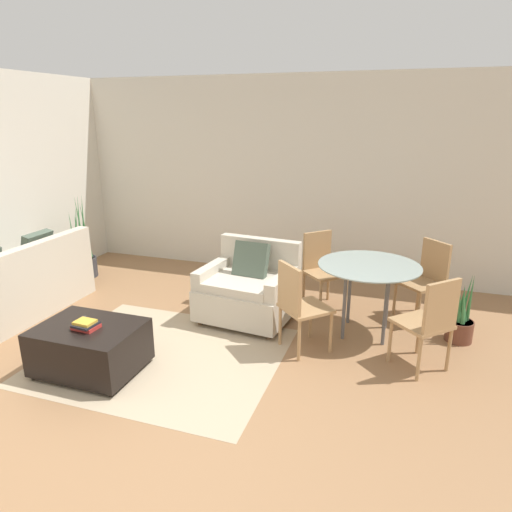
# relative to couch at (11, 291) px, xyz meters

# --- Properties ---
(ground_plane) EXTENTS (20.00, 20.00, 0.00)m
(ground_plane) POSITION_rel_couch_xyz_m (2.39, -1.09, -0.30)
(ground_plane) COLOR #936B47
(wall_back) EXTENTS (12.00, 0.06, 2.75)m
(wall_back) POSITION_rel_couch_xyz_m (2.39, 2.53, 1.07)
(wall_back) COLOR beige
(wall_back) RESTS_ON ground_plane
(area_rug) EXTENTS (2.21, 1.88, 0.01)m
(area_rug) POSITION_rel_couch_xyz_m (2.09, -0.26, -0.30)
(area_rug) COLOR tan
(area_rug) RESTS_ON ground_plane
(couch) EXTENTS (0.88, 1.90, 0.90)m
(couch) POSITION_rel_couch_xyz_m (0.00, 0.00, 0.00)
(couch) COLOR beige
(couch) RESTS_ON ground_plane
(armchair) EXTENTS (1.06, 0.95, 0.88)m
(armchair) POSITION_rel_couch_xyz_m (2.58, 0.82, 0.04)
(armchair) COLOR beige
(armchair) RESTS_ON ground_plane
(ottoman) EXTENTS (0.90, 0.67, 0.44)m
(ottoman) POSITION_rel_couch_xyz_m (1.61, -0.70, -0.06)
(ottoman) COLOR black
(ottoman) RESTS_ON ground_plane
(book_stack) EXTENTS (0.22, 0.19, 0.08)m
(book_stack) POSITION_rel_couch_xyz_m (1.62, -0.74, 0.17)
(book_stack) COLOR #B72D28
(book_stack) RESTS_ON ottoman
(tv_remote_primary) EXTENTS (0.14, 0.15, 0.01)m
(tv_remote_primary) POSITION_rel_couch_xyz_m (1.50, -0.61, 0.14)
(tv_remote_primary) COLOR #333338
(tv_remote_primary) RESTS_ON ottoman
(potted_plant) EXTENTS (0.38, 0.38, 1.20)m
(potted_plant) POSITION_rel_couch_xyz_m (-0.12, 1.38, -0.03)
(potted_plant) COLOR #333338
(potted_plant) RESTS_ON ground_plane
(dining_table) EXTENTS (1.04, 1.04, 0.77)m
(dining_table) POSITION_rel_couch_xyz_m (3.88, 0.84, 0.37)
(dining_table) COLOR #8C9E99
(dining_table) RESTS_ON ground_plane
(dining_chair_near_left) EXTENTS (0.59, 0.59, 0.90)m
(dining_chair_near_left) POSITION_rel_couch_xyz_m (3.28, 0.25, 0.22)
(dining_chair_near_left) COLOR tan
(dining_chair_near_left) RESTS_ON ground_plane
(dining_chair_near_right) EXTENTS (0.59, 0.59, 0.90)m
(dining_chair_near_right) POSITION_rel_couch_xyz_m (4.47, 0.25, 0.22)
(dining_chair_near_right) COLOR tan
(dining_chair_near_right) RESTS_ON ground_plane
(dining_chair_far_left) EXTENTS (0.59, 0.59, 0.90)m
(dining_chair_far_left) POSITION_rel_couch_xyz_m (3.28, 1.44, 0.22)
(dining_chair_far_left) COLOR tan
(dining_chair_far_left) RESTS_ON ground_plane
(dining_chair_far_right) EXTENTS (0.59, 0.59, 0.90)m
(dining_chair_far_right) POSITION_rel_couch_xyz_m (4.47, 1.44, 0.22)
(dining_chair_far_right) COLOR tan
(dining_chair_far_right) RESTS_ON ground_plane
(potted_plant_small) EXTENTS (0.27, 0.27, 0.75)m
(potted_plant_small) POSITION_rel_couch_xyz_m (4.81, 0.98, -0.10)
(potted_plant_small) COLOR brown
(potted_plant_small) RESTS_ON ground_plane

